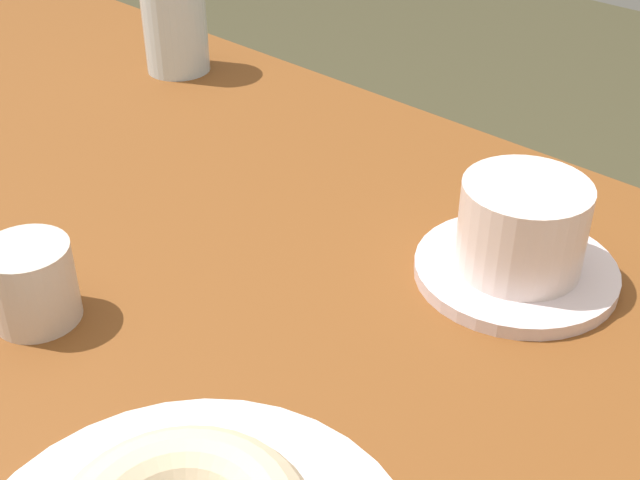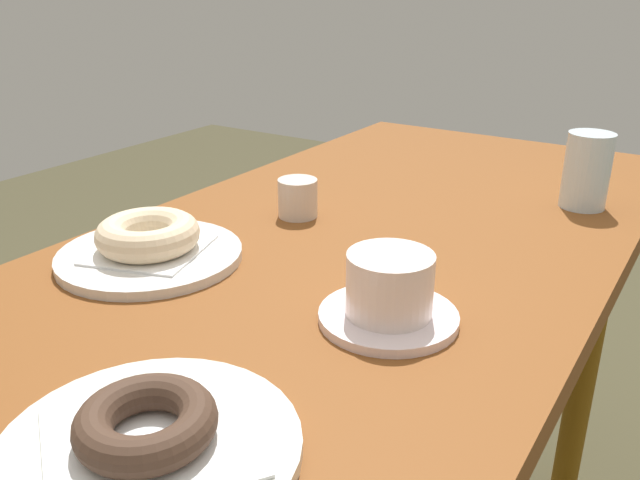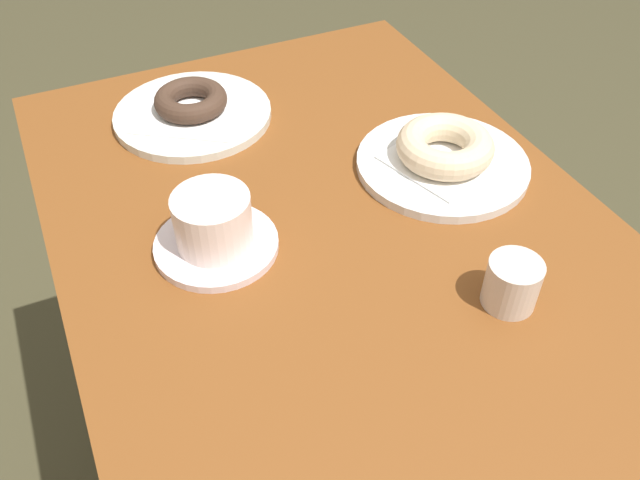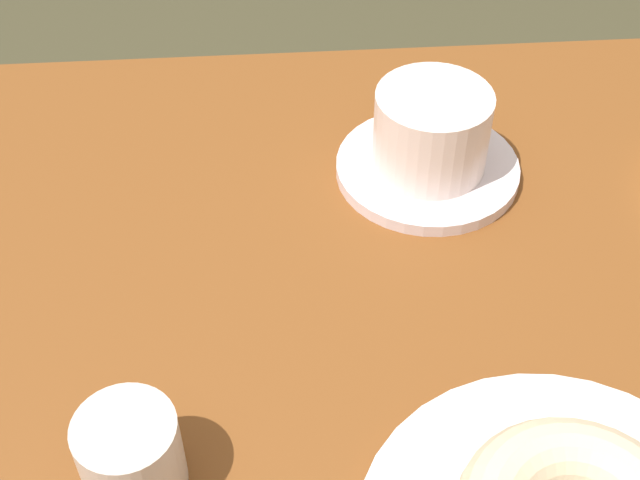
# 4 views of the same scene
# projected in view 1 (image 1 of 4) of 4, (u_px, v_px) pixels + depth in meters

# --- Properties ---
(table) EXTENTS (1.27, 0.63, 0.75)m
(table) POSITION_uv_depth(u_px,v_px,m) (186.00, 355.00, 0.68)
(table) COLOR brown
(table) RESTS_ON ground_plane
(water_glass) EXTENTS (0.07, 0.07, 0.11)m
(water_glass) POSITION_uv_depth(u_px,v_px,m) (174.00, 19.00, 0.87)
(water_glass) COLOR silver
(water_glass) RESTS_ON table
(coffee_cup) EXTENTS (0.14, 0.14, 0.07)m
(coffee_cup) POSITION_uv_depth(u_px,v_px,m) (520.00, 238.00, 0.57)
(coffee_cup) COLOR silver
(coffee_cup) RESTS_ON table
(sugar_jar) EXTENTS (0.06, 0.06, 0.05)m
(sugar_jar) POSITION_uv_depth(u_px,v_px,m) (30.00, 282.00, 0.54)
(sugar_jar) COLOR beige
(sugar_jar) RESTS_ON table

